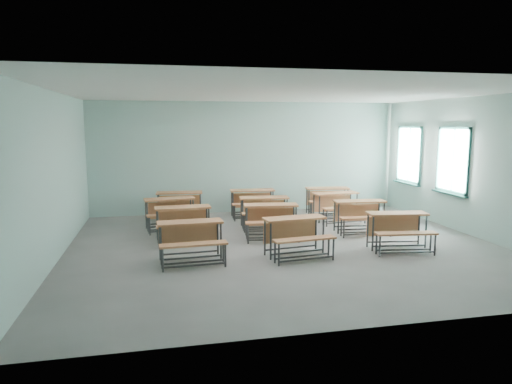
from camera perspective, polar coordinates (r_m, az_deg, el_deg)
room at (r=9.54m, az=4.13°, el=2.62°), size 9.04×8.04×3.24m
desk_unit_r0c0 at (r=8.64m, az=-8.13°, el=-5.39°), size 1.26×0.88×0.76m
desk_unit_r0c1 at (r=8.95m, az=5.09°, el=-4.86°), size 1.31×0.96×0.76m
desk_unit_r0c2 at (r=9.81m, az=17.42°, el=-4.02°), size 1.31×0.96×0.76m
desk_unit_r1c0 at (r=10.17m, az=-9.06°, el=-3.30°), size 1.26×0.88×0.76m
desk_unit_r1c1 at (r=10.34m, az=1.93°, el=-3.00°), size 1.31×0.97×0.76m
desk_unit_r1c2 at (r=11.11m, az=12.97°, el=-2.40°), size 1.29×0.92×0.76m
desk_unit_r2c0 at (r=11.37m, az=-10.66°, el=-2.07°), size 1.31×0.96×0.76m
desk_unit_r2c1 at (r=11.35m, az=1.10°, el=-1.94°), size 1.28×0.91×0.76m
desk_unit_r2c2 at (r=12.26m, az=10.15°, el=-1.29°), size 1.31×0.96×0.76m
desk_unit_r3c0 at (r=12.35m, az=-9.55°, el=-1.20°), size 1.27×0.90×0.76m
desk_unit_r3c1 at (r=12.61m, az=-0.39°, el=-0.88°), size 1.26×0.88×0.76m
desk_unit_r3c2 at (r=13.15m, az=8.99°, el=-0.59°), size 1.32×0.97×0.76m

